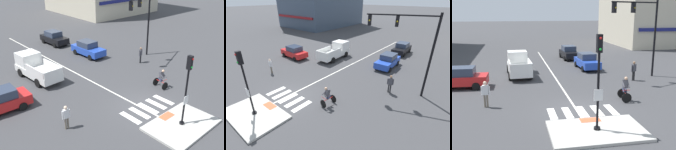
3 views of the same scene
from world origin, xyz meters
TOP-DOWN VIEW (x-y plane):
  - ground_plane at (0.00, 0.00)m, footprint 300.00×300.00m
  - traffic_island at (0.00, -3.13)m, footprint 4.73×3.08m
  - tactile_pad_front at (0.00, -1.94)m, footprint 1.10×0.60m
  - signal_pole at (0.00, -3.14)m, footprint 0.44×0.38m
  - crosswalk_stripe_a at (-1.81, -0.29)m, footprint 0.44×1.80m
  - crosswalk_stripe_b at (-0.91, -0.29)m, footprint 0.44×1.80m
  - crosswalk_stripe_c at (0.00, -0.29)m, footprint 0.44×1.80m
  - crosswalk_stripe_d at (0.91, -0.29)m, footprint 0.44×1.80m
  - crosswalk_stripe_e at (1.81, -0.29)m, footprint 0.44×1.80m
  - lane_centre_line at (-0.27, 10.00)m, footprint 0.14×28.00m
  - traffic_light_mast at (7.08, 6.70)m, footprint 4.97×2.07m
  - car_black_eastbound_distant at (2.95, 17.65)m, footprint 1.96×4.16m
  - car_red_cross_left at (-7.95, 6.40)m, footprint 4.16×1.96m
  - car_blue_eastbound_far at (3.55, 11.45)m, footprint 1.97×4.16m
  - pickup_truck_white_westbound_far at (-3.44, 10.06)m, footprint 2.27×5.20m
  - cyclist at (3.27, 1.14)m, footprint 0.78×1.16m
  - pedestrian_at_curb_left at (-5.67, 1.57)m, footprint 0.54×0.27m
  - pedestrian_waiting_far_side at (6.19, 6.06)m, footprint 0.52×0.34m

SIDE VIEW (x-z plane):
  - ground_plane at x=0.00m, z-range 0.00..0.00m
  - crosswalk_stripe_a at x=-1.81m, z-range 0.00..0.01m
  - crosswalk_stripe_b at x=-0.91m, z-range 0.00..0.01m
  - crosswalk_stripe_c at x=0.00m, z-range 0.00..0.01m
  - crosswalk_stripe_d at x=0.91m, z-range 0.00..0.01m
  - crosswalk_stripe_e at x=1.81m, z-range 0.00..0.01m
  - lane_centre_line at x=-0.27m, z-range 0.00..0.01m
  - traffic_island at x=0.00m, z-range 0.00..0.15m
  - tactile_pad_front at x=0.00m, z-range 0.15..0.16m
  - car_black_eastbound_distant at x=2.95m, z-range -0.01..1.63m
  - car_red_cross_left at x=-7.95m, z-range -0.01..1.63m
  - car_blue_eastbound_far at x=3.55m, z-range -0.01..1.63m
  - cyclist at x=3.27m, z-range 0.03..1.71m
  - pickup_truck_white_westbound_far at x=-3.44m, z-range -0.06..2.02m
  - pedestrian_at_curb_left at x=-5.67m, z-range 0.15..1.82m
  - pedestrian_waiting_far_side at x=6.19m, z-range 0.15..1.82m
  - signal_pole at x=0.00m, z-range 0.63..5.29m
  - traffic_light_mast at x=7.08m, z-range 1.32..8.11m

